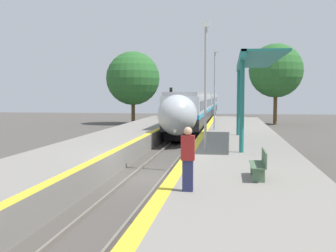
% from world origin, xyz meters
% --- Properties ---
extents(ground_plane, '(120.00, 120.00, 0.00)m').
position_xyz_m(ground_plane, '(0.00, 0.00, 0.00)').
color(ground_plane, '#4C4742').
extents(rail_left, '(0.08, 90.00, 0.15)m').
position_xyz_m(rail_left, '(-0.72, 0.00, 0.07)').
color(rail_left, slate).
rests_on(rail_left, ground_plane).
extents(rail_right, '(0.08, 90.00, 0.15)m').
position_xyz_m(rail_right, '(0.72, 0.00, 0.07)').
color(rail_right, slate).
rests_on(rail_right, ground_plane).
extents(train, '(2.82, 44.06, 3.79)m').
position_xyz_m(train, '(0.00, 30.92, 2.17)').
color(train, black).
rests_on(train, ground_plane).
extents(platform_right, '(5.04, 64.00, 1.05)m').
position_xyz_m(platform_right, '(4.08, 0.00, 0.52)').
color(platform_right, gray).
rests_on(platform_right, ground_plane).
extents(platform_left, '(4.08, 64.00, 1.05)m').
position_xyz_m(platform_left, '(-3.60, 0.00, 0.52)').
color(platform_left, gray).
rests_on(platform_left, ground_plane).
extents(platform_bench, '(0.44, 1.59, 0.89)m').
position_xyz_m(platform_bench, '(4.45, -4.62, 1.51)').
color(platform_bench, '#4C6B4C').
rests_on(platform_bench, platform_right).
extents(person_waiting, '(0.36, 0.23, 1.74)m').
position_xyz_m(person_waiting, '(2.40, -6.63, 1.95)').
color(person_waiting, navy).
rests_on(person_waiting, platform_right).
extents(railway_signal, '(0.28, 0.28, 4.32)m').
position_xyz_m(railway_signal, '(-2.58, 25.74, 2.64)').
color(railway_signal, '#59595E').
rests_on(railway_signal, ground_plane).
extents(lamppost_near, '(0.36, 0.20, 5.87)m').
position_xyz_m(lamppost_near, '(2.40, 1.57, 4.37)').
color(lamppost_near, '#9E9EA3').
rests_on(lamppost_near, platform_right).
extents(lamppost_mid, '(0.36, 0.20, 5.87)m').
position_xyz_m(lamppost_mid, '(2.40, 13.18, 4.37)').
color(lamppost_mid, '#9E9EA3').
rests_on(lamppost_mid, platform_right).
extents(station_canopy, '(2.02, 11.03, 4.45)m').
position_xyz_m(station_canopy, '(4.61, 5.26, 5.18)').
color(station_canopy, '#1E6B66').
rests_on(station_canopy, platform_right).
extents(background_tree_left, '(6.40, 6.40, 8.73)m').
position_xyz_m(background_tree_left, '(-8.01, 31.71, 5.51)').
color(background_tree_left, brown).
rests_on(background_tree_left, ground_plane).
extents(background_tree_right, '(6.36, 6.36, 9.58)m').
position_xyz_m(background_tree_right, '(8.85, 33.53, 6.39)').
color(background_tree_right, brown).
rests_on(background_tree_right, ground_plane).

